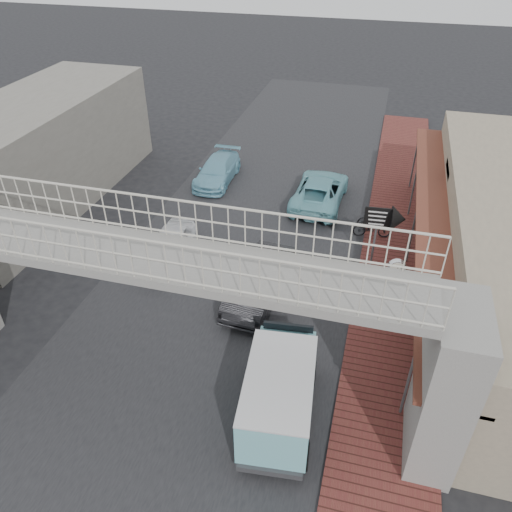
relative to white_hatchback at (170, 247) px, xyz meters
The scene contains 14 objects.
ground 3.87m from the white_hatchback, 42.44° to the right, with size 120.00×120.00×0.00m, color black.
road_strip 3.87m from the white_hatchback, 42.44° to the right, with size 10.00×60.00×0.01m, color black.
sidewalk 9.35m from the white_hatchback, ahead, with size 3.00×40.00×0.10m, color brown.
footbridge 7.58m from the white_hatchback, 66.81° to the right, with size 16.40×2.40×6.34m.
building_far_left 9.06m from the white_hatchback, 157.29° to the left, with size 5.00×14.00×5.00m, color gray.
white_hatchback is the anchor object (origin of this frame).
dark_sedan 4.49m from the white_hatchback, 17.96° to the right, with size 1.59×4.55×1.50m, color black.
angkot_curb 8.46m from the white_hatchback, 51.07° to the left, with size 2.34×5.07×1.41m, color #71B9C4.
angkot_far 7.58m from the white_hatchback, 93.47° to the left, with size 1.76×4.33×1.26m, color #77B8CE.
angkot_van 9.16m from the white_hatchback, 46.80° to the right, with size 2.32×4.38×2.06m.
motorcycle_near 9.02m from the white_hatchback, 25.81° to the left, with size 0.60×1.71×0.90m, color black.
motorcycle_far 9.39m from the white_hatchback, 30.22° to the left, with size 0.43×1.53×0.92m, color black.
street_clock 9.36m from the white_hatchback, ahead, with size 0.65×0.56×2.55m.
arrow_sign 9.30m from the white_hatchback, 11.54° to the left, with size 1.63×1.04×2.78m.
Camera 1 is at (5.22, -13.22, 12.44)m, focal length 35.00 mm.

